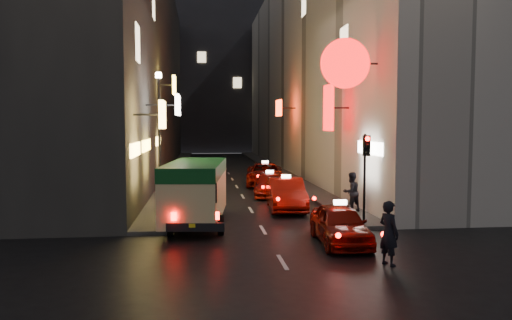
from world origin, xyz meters
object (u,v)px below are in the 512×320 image
object	(u,v)px
minibus	(196,186)
taxi_near	(340,221)
pedestrian_crossing	(389,229)
traffic_light	(366,159)
lamp_post	(159,131)

from	to	relation	value
minibus	taxi_near	size ratio (longest dim) A/B	1.24
minibus	pedestrian_crossing	size ratio (longest dim) A/B	2.89
minibus	traffic_light	xyz separation A→B (m)	(6.54, -1.24, 1.09)
taxi_near	pedestrian_crossing	size ratio (longest dim) A/B	2.33
taxi_near	lamp_post	xyz separation A→B (m)	(-6.49, 6.99, 2.95)
minibus	taxi_near	bearing A→B (deg)	-37.46
pedestrian_crossing	lamp_post	size ratio (longest dim) A/B	0.34
traffic_light	pedestrian_crossing	bearing A→B (deg)	-101.56
lamp_post	traffic_light	bearing A→B (deg)	-28.91
minibus	pedestrian_crossing	bearing A→B (deg)	-49.13
pedestrian_crossing	lamp_post	distance (m)	12.30
taxi_near	minibus	bearing A→B (deg)	142.54
taxi_near	pedestrian_crossing	xyz separation A→B (m)	(0.66, -2.65, 0.28)
lamp_post	minibus	bearing A→B (deg)	-63.17
lamp_post	taxi_near	bearing A→B (deg)	-47.11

